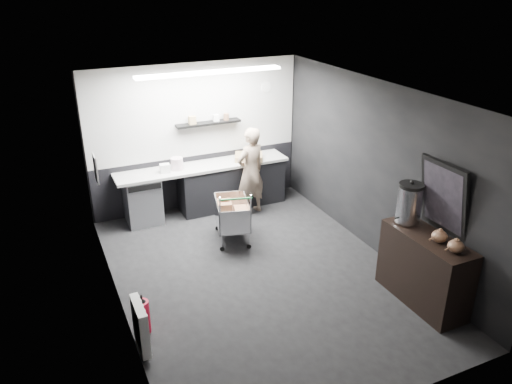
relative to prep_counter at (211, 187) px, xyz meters
name	(u,v)px	position (x,y,z in m)	size (l,w,h in m)	color
floor	(259,274)	(-0.14, -2.42, -0.46)	(5.50, 5.50, 0.00)	black
ceiling	(259,94)	(-0.14, -2.42, 2.24)	(5.50, 5.50, 0.00)	white
wall_back	(196,137)	(-0.14, 0.33, 0.89)	(5.50, 5.50, 0.00)	black
wall_front	(385,300)	(-0.14, -5.17, 0.89)	(5.50, 5.50, 0.00)	black
wall_left	(112,218)	(-2.14, -2.42, 0.89)	(5.50, 5.50, 0.00)	black
wall_right	(377,170)	(1.86, -2.42, 0.89)	(5.50, 5.50, 0.00)	black
kitchen_wall_panel	(195,110)	(-0.14, 0.31, 1.39)	(3.95, 0.02, 1.70)	beige
dado_panel	(199,180)	(-0.14, 0.31, 0.04)	(3.95, 0.02, 1.00)	black
floating_shelf	(208,123)	(0.06, 0.20, 1.16)	(1.20, 0.22, 0.04)	black
wall_clock	(266,87)	(1.26, 0.30, 1.69)	(0.20, 0.20, 0.03)	white
poster	(96,168)	(-2.12, -1.12, 1.09)	(0.02, 0.30, 0.40)	white
poster_red_band	(95,164)	(-2.11, -1.12, 1.16)	(0.01, 0.22, 0.10)	red
radiator	(140,326)	(-2.08, -3.32, -0.11)	(0.10, 0.50, 0.60)	white
ceiling_strip	(210,72)	(-0.14, -0.57, 2.21)	(2.40, 0.20, 0.04)	white
prep_counter	(211,187)	(0.00, 0.00, 0.00)	(3.20, 0.61, 0.90)	black
person	(251,171)	(0.61, -0.45, 0.36)	(0.60, 0.39, 1.64)	#BAA993
shopping_cart	(232,215)	(-0.09, -1.26, 0.00)	(0.72, 0.99, 0.96)	silver
sideboard	(424,260)	(1.61, -3.88, 0.17)	(0.57, 1.32, 1.98)	black
fire_extinguisher	(143,316)	(-1.99, -3.03, -0.19)	(0.17, 0.17, 0.55)	red
cardboard_box	(249,157)	(0.75, -0.05, 0.49)	(0.51, 0.39, 0.10)	#9C8153
pink_tub	(177,164)	(-0.62, 0.00, 0.55)	(0.22, 0.22, 0.22)	beige
white_container	(165,168)	(-0.86, -0.05, 0.52)	(0.17, 0.13, 0.15)	white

